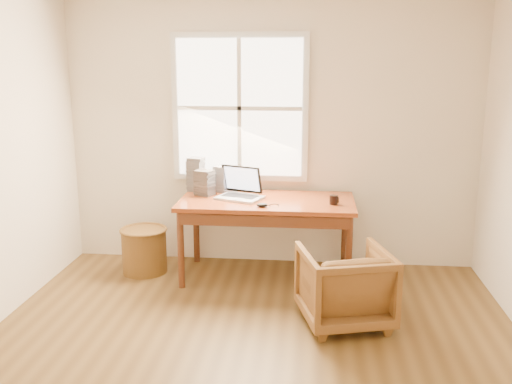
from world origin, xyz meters
The scene contains 11 objects.
room_shell centered at (-0.02, 0.16, 1.32)m, with size 4.04×4.54×2.64m.
desk centered at (0.00, 1.80, 0.73)m, with size 1.60×0.80×0.04m, color brown.
armchair centered at (0.68, 0.89, 0.30)m, with size 0.65×0.67×0.61m, color brown.
wicker_stool centered at (-1.18, 1.80, 0.21)m, with size 0.42×0.42×0.42m, color brown.
laptop centered at (-0.25, 1.80, 0.91)m, with size 0.41×0.43×0.31m, color silver, non-canonical shape.
mouse centered at (-0.02, 1.53, 0.77)m, with size 0.10×0.06×0.03m, color black.
coffee_mug centered at (0.60, 1.69, 0.79)m, with size 0.07×0.07×0.08m, color black.
cd_stack_a centered at (-0.47, 2.08, 0.88)m, with size 0.13×0.11×0.25m, color #B4B7C0.
cd_stack_b centered at (-0.60, 1.93, 0.87)m, with size 0.16×0.14×0.24m, color black.
cd_stack_c centered at (-0.72, 2.09, 0.92)m, with size 0.15×0.13×0.33m, color #94929E.
cd_stack_d centered at (-0.37, 2.16, 0.84)m, with size 0.14×0.12×0.18m, color silver.
Camera 1 is at (0.41, -3.27, 2.02)m, focal length 40.00 mm.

